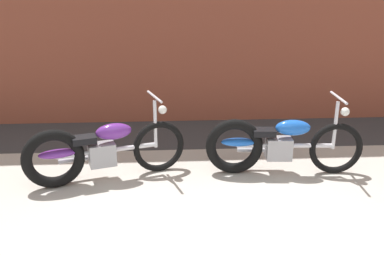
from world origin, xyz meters
name	(u,v)px	position (x,y,z in m)	size (l,w,h in m)	color
sidewalk_slab	(214,208)	(0.00, 1.75, 0.00)	(36.00, 3.50, 0.01)	#B2ADA3
motorcycle_purple	(95,151)	(-1.38, 2.52, 0.40)	(1.94, 0.84, 1.03)	black
motorcycle_blue	(273,144)	(0.84, 2.62, 0.40)	(2.01, 0.58, 1.03)	black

